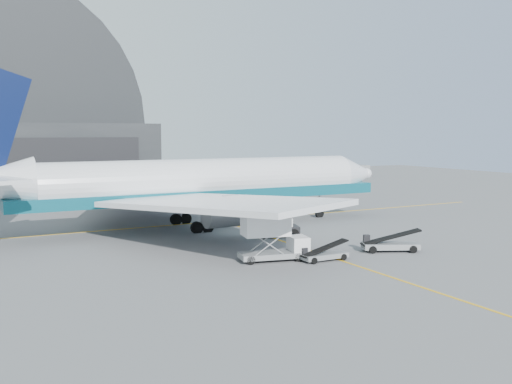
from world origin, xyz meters
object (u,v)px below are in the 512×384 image
pushback_tug (278,229)px  airliner (190,184)px  belt_loader_a (324,255)px  catering_truck (271,237)px  belt_loader_b (390,245)px

pushback_tug → airliner: bearing=141.1°
belt_loader_a → catering_truck: bearing=152.1°
pushback_tug → catering_truck: bearing=-106.5°
catering_truck → airliner: bearing=101.8°
belt_loader_a → belt_loader_b: (7.29, 0.31, 0.11)m
belt_loader_a → belt_loader_b: bearing=2.4°
catering_truck → pushback_tug: (6.11, 9.32, -1.25)m
belt_loader_a → airliner: bearing=100.7°
catering_truck → pushback_tug: catering_truck is taller
catering_truck → belt_loader_b: 11.36m
pushback_tug → belt_loader_b: bearing=-48.8°
pushback_tug → belt_loader_a: (-2.26, -11.36, -0.23)m
pushback_tug → belt_loader_b: (5.03, -11.05, -0.12)m
airliner → catering_truck: airliner is taller
airliner → catering_truck: bearing=-90.1°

